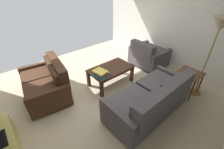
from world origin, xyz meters
TOP-DOWN VIEW (x-y plane):
  - ground_plane at (0.00, 0.00)m, footprint 4.98×5.05m
  - wall_left at (-2.49, 0.00)m, footprint 0.12×5.05m
  - sofa_main at (-0.27, 1.14)m, footprint 1.77×0.85m
  - loveseat_near at (1.05, -0.73)m, footprint 1.02×1.42m
  - coffee_table at (-0.33, -0.15)m, footprint 1.07×0.64m
  - end_table at (-1.45, 1.27)m, footprint 0.49×0.49m
  - floor_lamp at (-1.63, 1.44)m, footprint 0.35×0.35m
  - armchair_side at (-1.78, -0.15)m, footprint 0.88×0.99m
  - coffee_mug at (-1.40, 1.23)m, footprint 0.10×0.08m
  - book_stack at (0.07, -0.03)m, footprint 0.30×0.35m
  - tv_remote at (-0.13, 0.03)m, footprint 0.08×0.17m

SIDE VIEW (x-z plane):
  - ground_plane at x=0.00m, z-range -0.01..0.00m
  - armchair_side at x=-1.78m, z-range -0.06..0.75m
  - loveseat_near at x=1.05m, z-range -0.07..0.76m
  - sofa_main at x=-0.27m, z-range -0.05..0.79m
  - coffee_table at x=-0.33m, z-range 0.16..0.62m
  - end_table at x=-1.45m, z-range 0.19..0.75m
  - tv_remote at x=-0.13m, z-range 0.46..0.48m
  - book_stack at x=0.07m, z-range 0.46..0.60m
  - coffee_mug at x=-1.40m, z-range 0.56..0.66m
  - wall_left at x=-2.49m, z-range 0.00..2.86m
  - floor_lamp at x=-1.63m, z-range 0.63..2.38m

